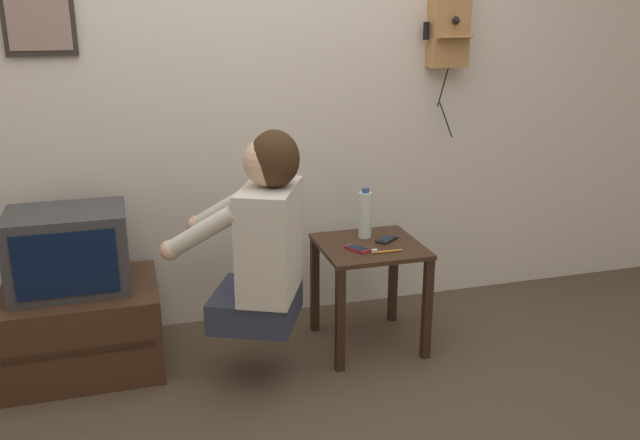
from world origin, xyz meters
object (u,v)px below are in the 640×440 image
(cell_phone_held, at_px, (357,249))
(cell_phone_spare, at_px, (387,239))
(framed_picture, at_px, (38,13))
(water_bottle, at_px, (365,214))
(person, at_px, (263,236))
(television, at_px, (69,250))
(wall_phone_antique, at_px, (449,26))
(toothbrush, at_px, (384,251))

(cell_phone_held, height_order, cell_phone_spare, same)
(framed_picture, distance_m, cell_phone_spare, 1.91)
(water_bottle, bearing_deg, person, -152.95)
(person, distance_m, water_bottle, 0.64)
(framed_picture, bearing_deg, television, -83.00)
(television, xyz_separation_m, framed_picture, (-0.04, 0.32, 1.02))
(television, relative_size, framed_picture, 1.37)
(wall_phone_antique, distance_m, water_bottle, 1.10)
(cell_phone_spare, xyz_separation_m, water_bottle, (-0.09, 0.08, 0.11))
(wall_phone_antique, bearing_deg, toothbrush, -134.21)
(water_bottle, bearing_deg, cell_phone_held, -119.99)
(wall_phone_antique, distance_m, toothbrush, 1.27)
(wall_phone_antique, distance_m, cell_phone_spare, 1.18)
(cell_phone_spare, bearing_deg, framed_picture, -144.27)
(wall_phone_antique, xyz_separation_m, framed_picture, (-2.00, 0.04, 0.07))
(person, relative_size, television, 1.68)
(framed_picture, distance_m, water_bottle, 1.76)
(person, xyz_separation_m, cell_phone_spare, (0.66, 0.21, -0.15))
(person, bearing_deg, television, 92.43)
(television, bearing_deg, wall_phone_antique, 7.99)
(person, height_order, television, person)
(framed_picture, xyz_separation_m, cell_phone_spare, (1.52, -0.45, -1.07))
(framed_picture, bearing_deg, water_bottle, -14.26)
(person, height_order, toothbrush, person)
(water_bottle, relative_size, toothbrush, 1.67)
(television, relative_size, cell_phone_held, 3.74)
(person, relative_size, cell_phone_spare, 6.42)
(cell_phone_spare, distance_m, water_bottle, 0.16)
(television, bearing_deg, framed_picture, 97.00)
(wall_phone_antique, xyz_separation_m, water_bottle, (-0.56, -0.32, -0.89))
(water_bottle, bearing_deg, television, 178.07)
(cell_phone_spare, bearing_deg, toothbrush, -63.06)
(television, xyz_separation_m, toothbrush, (1.41, -0.29, -0.05))
(wall_phone_antique, height_order, toothbrush, wall_phone_antique)
(cell_phone_held, bearing_deg, cell_phone_spare, -2.76)
(wall_phone_antique, bearing_deg, water_bottle, -150.04)
(cell_phone_spare, bearing_deg, cell_phone_held, -103.13)
(cell_phone_spare, relative_size, toothbrush, 0.89)
(wall_phone_antique, distance_m, cell_phone_held, 1.29)
(cell_phone_held, height_order, toothbrush, toothbrush)
(cell_phone_spare, bearing_deg, water_bottle, -172.31)
(water_bottle, bearing_deg, framed_picture, 165.74)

